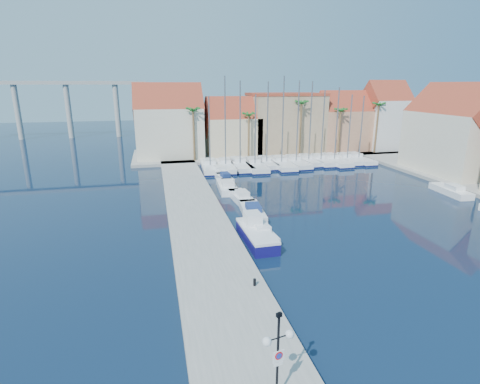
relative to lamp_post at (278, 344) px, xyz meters
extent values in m
plane|color=black|center=(8.43, 11.87, -3.35)|extent=(260.00, 260.00, 0.00)
cube|color=gray|center=(-0.57, 25.37, -3.10)|extent=(6.00, 77.00, 0.50)
cube|color=gray|center=(18.43, 59.87, -3.10)|extent=(54.00, 16.00, 0.50)
cylinder|color=black|center=(0.00, 0.01, -0.68)|extent=(0.11, 0.11, 4.34)
cylinder|color=black|center=(-0.27, -0.05, 0.30)|extent=(0.54, 0.17, 0.05)
cylinder|color=black|center=(0.26, 0.06, 0.30)|extent=(0.54, 0.17, 0.05)
sphere|color=white|center=(-0.53, -0.11, 0.30)|extent=(0.39, 0.39, 0.39)
sphere|color=white|center=(0.53, 0.12, 0.30)|extent=(0.39, 0.39, 0.39)
cube|color=black|center=(0.00, 0.01, 1.38)|extent=(0.26, 0.18, 0.17)
cube|color=white|center=(0.01, -0.06, -0.57)|extent=(0.54, 0.15, 0.54)
cylinder|color=red|center=(0.02, -0.08, -0.52)|extent=(0.36, 0.09, 0.37)
cylinder|color=#1933A5|center=(0.02, -0.10, -0.52)|extent=(0.26, 0.07, 0.26)
cube|color=white|center=(0.01, -0.06, -0.95)|extent=(0.43, 0.12, 0.15)
cylinder|color=black|center=(1.58, 9.45, -2.60)|extent=(0.20, 0.20, 0.50)
cube|color=#130E57|center=(3.97, 17.60, -2.85)|extent=(2.35, 6.67, 0.99)
cube|color=white|center=(3.97, 17.60, -2.25)|extent=(2.35, 6.67, 0.22)
cube|color=white|center=(3.94, 18.93, -1.64)|extent=(1.47, 1.80, 1.22)
cube|color=white|center=(4.49, 18.92, -2.95)|extent=(2.36, 6.21, 0.80)
cube|color=white|center=(4.53, 18.32, -2.25)|extent=(1.51, 2.22, 0.60)
cube|color=white|center=(5.41, 24.61, -2.95)|extent=(2.59, 6.62, 0.80)
cube|color=navy|center=(5.36, 23.97, -2.25)|extent=(1.63, 2.37, 0.60)
cube|color=white|center=(5.41, 29.97, -2.95)|extent=(2.24, 5.87, 0.80)
cube|color=white|center=(5.45, 29.40, -2.25)|extent=(1.43, 2.10, 0.60)
cube|color=white|center=(4.68, 35.18, -2.95)|extent=(2.68, 7.13, 0.80)
cube|color=white|center=(4.64, 34.48, -2.25)|extent=(1.72, 2.55, 0.60)
cube|color=white|center=(5.20, 39.73, -2.95)|extent=(2.03, 5.23, 0.80)
cube|color=navy|center=(5.24, 39.22, -2.25)|extent=(1.28, 1.88, 0.60)
cube|color=white|center=(5.08, 44.58, -2.95)|extent=(2.77, 6.79, 0.80)
cube|color=white|center=(5.14, 43.92, -2.25)|extent=(1.71, 2.45, 0.60)
cube|color=white|center=(32.43, 26.68, -2.95)|extent=(2.39, 6.26, 0.80)
cube|color=white|center=(32.38, 26.07, -2.25)|extent=(1.52, 2.24, 0.60)
cube|color=white|center=(4.26, 47.59, -2.85)|extent=(3.25, 10.41, 1.00)
cube|color=#0D1645|center=(4.26, 47.59, -3.17)|extent=(3.32, 10.47, 0.28)
cube|color=white|center=(4.32, 48.62, -2.05)|extent=(2.04, 3.18, 0.60)
cylinder|color=slate|center=(4.23, 47.08, 3.10)|extent=(0.20, 0.20, 10.91)
cube|color=white|center=(6.84, 47.55, -2.85)|extent=(3.44, 10.15, 1.00)
cube|color=#0D1645|center=(6.84, 47.55, -3.17)|extent=(3.51, 10.21, 0.28)
cube|color=white|center=(6.92, 48.54, -2.05)|extent=(2.07, 3.13, 0.60)
cylinder|color=slate|center=(6.79, 47.05, 4.61)|extent=(0.20, 0.20, 13.93)
cube|color=white|center=(9.31, 47.94, -2.85)|extent=(3.10, 10.71, 1.00)
cube|color=#0D1645|center=(9.31, 47.94, -3.17)|extent=(3.17, 10.77, 0.28)
cube|color=white|center=(9.28, 49.00, -2.05)|extent=(2.04, 3.25, 0.60)
cylinder|color=slate|center=(9.33, 47.41, 4.26)|extent=(0.20, 0.20, 13.21)
cube|color=white|center=(11.70, 47.16, -2.85)|extent=(3.38, 11.07, 1.00)
cube|color=#0D1645|center=(11.70, 47.16, -3.17)|extent=(3.45, 11.13, 0.28)
cube|color=white|center=(11.75, 48.25, -2.05)|extent=(2.15, 3.38, 0.60)
cylinder|color=slate|center=(11.67, 46.61, 3.19)|extent=(0.20, 0.20, 11.08)
cube|color=white|center=(14.05, 48.17, -2.85)|extent=(2.46, 8.53, 1.00)
cube|color=#0D1645|center=(14.05, 48.17, -3.17)|extent=(2.52, 8.59, 0.28)
cube|color=white|center=(14.03, 49.02, -2.05)|extent=(1.62, 2.59, 0.60)
cylinder|color=slate|center=(14.07, 47.75, 4.19)|extent=(0.20, 0.20, 13.09)
cube|color=white|center=(16.46, 47.40, -2.85)|extent=(3.34, 11.01, 1.00)
cube|color=#0D1645|center=(16.46, 47.40, -3.17)|extent=(3.40, 11.07, 0.28)
cube|color=white|center=(16.51, 48.48, -2.05)|extent=(2.13, 3.36, 0.60)
cylinder|color=slate|center=(16.43, 46.85, 4.63)|extent=(0.20, 0.20, 13.97)
cube|color=white|center=(19.21, 47.74, -2.85)|extent=(2.80, 9.84, 1.00)
cube|color=#0D1645|center=(19.21, 47.74, -3.17)|extent=(2.86, 9.90, 0.28)
cube|color=white|center=(19.18, 48.72, -2.05)|extent=(1.86, 2.98, 0.60)
cylinder|color=slate|center=(19.22, 47.25, 4.28)|extent=(0.20, 0.20, 13.26)
cube|color=white|center=(21.81, 48.42, -2.85)|extent=(2.74, 8.31, 1.00)
cube|color=#0D1645|center=(21.81, 48.42, -3.17)|extent=(2.80, 8.37, 0.28)
cube|color=white|center=(21.75, 49.23, -2.05)|extent=(1.67, 2.56, 0.60)
cylinder|color=slate|center=(21.84, 48.01, 4.23)|extent=(0.20, 0.20, 13.16)
cube|color=white|center=(23.97, 48.00, -2.85)|extent=(2.48, 8.59, 1.00)
cube|color=#0D1645|center=(23.97, 48.00, -3.17)|extent=(2.54, 8.65, 0.28)
cube|color=white|center=(23.94, 48.86, -2.05)|extent=(1.63, 2.60, 0.60)
cylinder|color=slate|center=(23.98, 47.58, 3.49)|extent=(0.20, 0.20, 11.69)
cube|color=white|center=(26.39, 47.79, -2.85)|extent=(2.91, 10.30, 1.00)
cube|color=#0D1645|center=(26.39, 47.79, -3.17)|extent=(2.97, 10.36, 0.28)
cube|color=white|center=(26.37, 48.81, -2.05)|extent=(1.94, 3.12, 0.60)
cylinder|color=slate|center=(26.41, 47.28, 3.73)|extent=(0.20, 0.20, 12.17)
cube|color=white|center=(29.06, 48.01, -2.85)|extent=(2.23, 8.36, 1.00)
cube|color=#0D1645|center=(29.06, 48.01, -3.17)|extent=(2.29, 8.42, 0.28)
cube|color=white|center=(29.05, 48.85, -2.05)|extent=(1.54, 2.51, 0.60)
cylinder|color=slate|center=(29.06, 47.59, 3.12)|extent=(0.20, 0.20, 10.95)
cube|color=white|center=(31.29, 47.99, -2.85)|extent=(2.80, 9.27, 1.00)
cube|color=#0D1645|center=(31.29, 47.99, -3.17)|extent=(2.87, 9.33, 0.28)
cube|color=white|center=(31.24, 48.91, -2.05)|extent=(1.79, 2.83, 0.60)
cylinder|color=slate|center=(31.31, 47.53, 3.03)|extent=(0.20, 0.20, 10.75)
cube|color=beige|center=(-1.57, 58.87, 1.65)|extent=(12.00, 9.00, 9.00)
cube|color=maroon|center=(-1.57, 58.87, 6.15)|extent=(12.30, 9.00, 9.00)
cube|color=#C9B48D|center=(10.43, 58.87, 0.65)|extent=(10.00, 8.00, 7.00)
cube|color=maroon|center=(10.43, 58.87, 4.15)|extent=(10.30, 8.00, 8.00)
cube|color=#9F8261|center=(21.43, 59.87, 2.65)|extent=(14.00, 10.00, 11.00)
cube|color=maroon|center=(21.43, 59.87, 8.40)|extent=(14.20, 10.20, 0.50)
cube|color=#B2775A|center=(33.43, 58.87, 1.15)|extent=(10.00, 8.00, 8.00)
cube|color=maroon|center=(33.43, 58.87, 5.15)|extent=(10.30, 8.00, 8.00)
cube|color=silver|center=(42.43, 57.87, 2.15)|extent=(8.00, 8.00, 10.00)
cube|color=maroon|center=(42.43, 57.87, 7.15)|extent=(8.30, 8.00, 8.00)
cube|color=beige|center=(40.43, 35.87, 1.65)|extent=(9.00, 14.00, 9.00)
cube|color=maroon|center=(40.43, 35.87, 6.15)|extent=(9.00, 14.30, 9.00)
cylinder|color=brown|center=(2.43, 53.87, 1.65)|extent=(0.36, 0.36, 9.00)
sphere|color=#1C6323|center=(2.43, 53.87, 6.00)|extent=(2.60, 2.60, 2.60)
cylinder|color=brown|center=(12.43, 53.87, 1.15)|extent=(0.36, 0.36, 8.00)
sphere|color=#1C6323|center=(12.43, 53.87, 5.00)|extent=(2.60, 2.60, 2.60)
cylinder|color=brown|center=(22.43, 53.87, 2.15)|extent=(0.36, 0.36, 10.00)
sphere|color=#1C6323|center=(22.43, 53.87, 7.00)|extent=(2.60, 2.60, 2.60)
cylinder|color=brown|center=(30.43, 53.87, 1.40)|extent=(0.36, 0.36, 8.50)
sphere|color=#1C6323|center=(30.43, 53.87, 5.50)|extent=(2.60, 2.60, 2.60)
cylinder|color=brown|center=(38.43, 53.87, 1.90)|extent=(0.36, 0.36, 9.50)
sphere|color=#1C6323|center=(38.43, 53.87, 6.50)|extent=(2.60, 2.60, 2.60)
cube|color=#9E9E99|center=(-29.57, 93.87, 10.65)|extent=(48.00, 2.20, 0.90)
cylinder|color=#9E9E99|center=(-37.57, 93.87, 3.65)|extent=(1.40, 1.40, 14.00)
cylinder|color=#9E9E99|center=(-25.57, 93.87, 3.65)|extent=(1.40, 1.40, 14.00)
cylinder|color=#9E9E99|center=(-13.57, 93.87, 3.65)|extent=(1.40, 1.40, 14.00)
camera|label=1|loc=(-4.47, -12.38, 10.31)|focal=28.00mm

